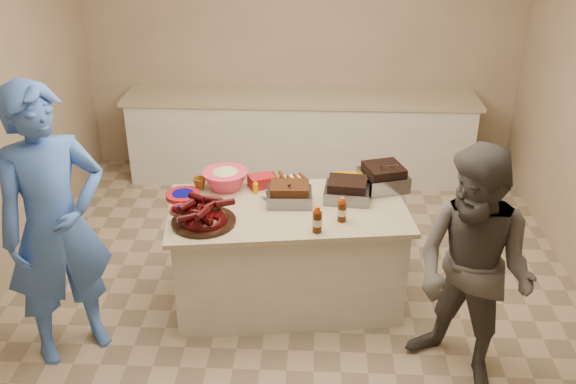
{
  "coord_description": "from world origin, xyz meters",
  "views": [
    {
      "loc": [
        0.16,
        -4.04,
        3.0
      ],
      "look_at": [
        -0.03,
        0.04,
        0.91
      ],
      "focal_mm": 40.0,
      "sensor_mm": 36.0,
      "label": 1
    }
  ],
  "objects_px": {
    "guest_gray": "(457,373)",
    "rib_platter": "(204,223)",
    "roasting_pan": "(383,187)",
    "mustard_bottle": "(256,193)",
    "plastic_cup": "(200,189)",
    "guest_blue": "(78,345)",
    "coleslaw_bowl": "(226,188)",
    "bbq_bottle_a": "(317,232)",
    "bbq_bottle_b": "(342,221)",
    "island": "(288,299)"
  },
  "relations": [
    {
      "from": "bbq_bottle_a",
      "to": "bbq_bottle_b",
      "type": "bearing_deg",
      "value": 42.44
    },
    {
      "from": "plastic_cup",
      "to": "mustard_bottle",
      "type": "bearing_deg",
      "value": -6.65
    },
    {
      "from": "coleslaw_bowl",
      "to": "bbq_bottle_a",
      "type": "distance_m",
      "value": 0.93
    },
    {
      "from": "mustard_bottle",
      "to": "guest_gray",
      "type": "xyz_separation_m",
      "value": [
        1.41,
        -0.98,
        -0.81
      ]
    },
    {
      "from": "roasting_pan",
      "to": "guest_gray",
      "type": "xyz_separation_m",
      "value": [
        0.45,
        -1.11,
        -0.81
      ]
    },
    {
      "from": "plastic_cup",
      "to": "coleslaw_bowl",
      "type": "bearing_deg",
      "value": 7.53
    },
    {
      "from": "island",
      "to": "guest_blue",
      "type": "bearing_deg",
      "value": -165.14
    },
    {
      "from": "roasting_pan",
      "to": "bbq_bottle_a",
      "type": "bearing_deg",
      "value": -144.19
    },
    {
      "from": "roasting_pan",
      "to": "coleslaw_bowl",
      "type": "bearing_deg",
      "value": 164.78
    },
    {
      "from": "rib_platter",
      "to": "coleslaw_bowl",
      "type": "distance_m",
      "value": 0.54
    },
    {
      "from": "plastic_cup",
      "to": "guest_gray",
      "type": "relative_size",
      "value": 0.06
    },
    {
      "from": "rib_platter",
      "to": "mustard_bottle",
      "type": "relative_size",
      "value": 4.16
    },
    {
      "from": "bbq_bottle_a",
      "to": "bbq_bottle_b",
      "type": "distance_m",
      "value": 0.23
    },
    {
      "from": "coleslaw_bowl",
      "to": "bbq_bottle_b",
      "type": "height_order",
      "value": "coleslaw_bowl"
    },
    {
      "from": "coleslaw_bowl",
      "to": "guest_gray",
      "type": "distance_m",
      "value": 2.11
    },
    {
      "from": "coleslaw_bowl",
      "to": "bbq_bottle_b",
      "type": "xyz_separation_m",
      "value": [
        0.86,
        -0.47,
        0.0
      ]
    },
    {
      "from": "bbq_bottle_b",
      "to": "plastic_cup",
      "type": "distance_m",
      "value": 1.15
    },
    {
      "from": "roasting_pan",
      "to": "guest_gray",
      "type": "distance_m",
      "value": 1.45
    },
    {
      "from": "mustard_bottle",
      "to": "guest_gray",
      "type": "relative_size",
      "value": 0.07
    },
    {
      "from": "bbq_bottle_a",
      "to": "guest_blue",
      "type": "xyz_separation_m",
      "value": [
        -1.66,
        -0.27,
        -0.81
      ]
    },
    {
      "from": "roasting_pan",
      "to": "coleslaw_bowl",
      "type": "height_order",
      "value": "coleslaw_bowl"
    },
    {
      "from": "coleslaw_bowl",
      "to": "plastic_cup",
      "type": "height_order",
      "value": "coleslaw_bowl"
    },
    {
      "from": "bbq_bottle_a",
      "to": "guest_gray",
      "type": "relative_size",
      "value": 0.12
    },
    {
      "from": "rib_platter",
      "to": "bbq_bottle_b",
      "type": "bearing_deg",
      "value": 4.33
    },
    {
      "from": "rib_platter",
      "to": "guest_gray",
      "type": "bearing_deg",
      "value": -16.62
    },
    {
      "from": "island",
      "to": "guest_blue",
      "type": "height_order",
      "value": "island"
    },
    {
      "from": "coleslaw_bowl",
      "to": "guest_gray",
      "type": "height_order",
      "value": "coleslaw_bowl"
    },
    {
      "from": "bbq_bottle_b",
      "to": "mustard_bottle",
      "type": "distance_m",
      "value": 0.74
    },
    {
      "from": "guest_gray",
      "to": "rib_platter",
      "type": "bearing_deg",
      "value": -154.04
    },
    {
      "from": "coleslaw_bowl",
      "to": "plastic_cup",
      "type": "relative_size",
      "value": 3.49
    },
    {
      "from": "roasting_pan",
      "to": "guest_blue",
      "type": "bearing_deg",
      "value": -174.39
    },
    {
      "from": "plastic_cup",
      "to": "rib_platter",
      "type": "bearing_deg",
      "value": -77.38
    },
    {
      "from": "mustard_bottle",
      "to": "bbq_bottle_a",
      "type": "bearing_deg",
      "value": -49.77
    },
    {
      "from": "island",
      "to": "mustard_bottle",
      "type": "distance_m",
      "value": 0.87
    },
    {
      "from": "island",
      "to": "bbq_bottle_b",
      "type": "bearing_deg",
      "value": -32.19
    },
    {
      "from": "bbq_bottle_a",
      "to": "coleslaw_bowl",
      "type": "bearing_deg",
      "value": 138.29
    },
    {
      "from": "rib_platter",
      "to": "guest_gray",
      "type": "xyz_separation_m",
      "value": [
        1.72,
        -0.51,
        -0.81
      ]
    },
    {
      "from": "plastic_cup",
      "to": "guest_blue",
      "type": "relative_size",
      "value": 0.05
    },
    {
      "from": "roasting_pan",
      "to": "coleslaw_bowl",
      "type": "relative_size",
      "value": 0.91
    },
    {
      "from": "island",
      "to": "coleslaw_bowl",
      "type": "xyz_separation_m",
      "value": [
        -0.48,
        0.29,
        0.81
      ]
    },
    {
      "from": "bbq_bottle_a",
      "to": "plastic_cup",
      "type": "relative_size",
      "value": 1.92
    },
    {
      "from": "bbq_bottle_a",
      "to": "bbq_bottle_b",
      "type": "xyz_separation_m",
      "value": [
        0.17,
        0.15,
        0.0
      ]
    },
    {
      "from": "bbq_bottle_b",
      "to": "guest_blue",
      "type": "xyz_separation_m",
      "value": [
        -1.82,
        -0.42,
        -0.81
      ]
    },
    {
      "from": "guest_blue",
      "to": "mustard_bottle",
      "type": "bearing_deg",
      "value": -3.76
    },
    {
      "from": "roasting_pan",
      "to": "mustard_bottle",
      "type": "xyz_separation_m",
      "value": [
        -0.96,
        -0.14,
        0.0
      ]
    },
    {
      "from": "plastic_cup",
      "to": "guest_blue",
      "type": "height_order",
      "value": "plastic_cup"
    },
    {
      "from": "island",
      "to": "bbq_bottle_a",
      "type": "relative_size",
      "value": 9.0
    },
    {
      "from": "coleslaw_bowl",
      "to": "bbq_bottle_b",
      "type": "distance_m",
      "value": 0.98
    },
    {
      "from": "mustard_bottle",
      "to": "plastic_cup",
      "type": "distance_m",
      "value": 0.43
    },
    {
      "from": "roasting_pan",
      "to": "plastic_cup",
      "type": "distance_m",
      "value": 1.39
    }
  ]
}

